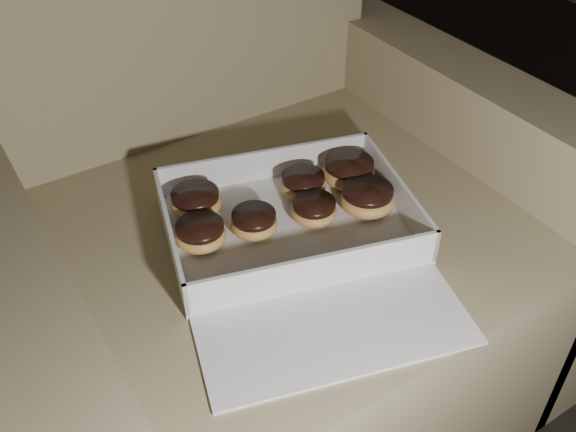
{
  "coord_description": "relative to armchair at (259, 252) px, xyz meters",
  "views": [
    {
      "loc": [
        -0.55,
        -0.67,
        1.06
      ],
      "look_at": [
        -0.15,
        -0.04,
        0.45
      ],
      "focal_mm": 40.0,
      "sensor_mm": 36.0,
      "label": 1
    }
  ],
  "objects": [
    {
      "name": "floor",
      "position": [
        0.15,
        -0.06,
        -0.3
      ],
      "size": [
        4.5,
        4.5,
        0.0
      ],
      "primitive_type": "plane",
      "color": "black",
      "rests_on": "ground"
    },
    {
      "name": "armchair",
      "position": [
        0.0,
        0.0,
        0.0
      ],
      "size": [
        0.91,
        0.77,
        0.95
      ],
      "color": "#847954",
      "rests_on": "floor"
    },
    {
      "name": "bakery_box",
      "position": [
        -0.01,
        -0.14,
        0.14
      ],
      "size": [
        0.45,
        0.5,
        0.06
      ],
      "rotation": [
        0.0,
        0.0,
        -0.27
      ],
      "color": "silver",
      "rests_on": "armchair"
    },
    {
      "name": "donut_a",
      "position": [
        -0.11,
        -0.0,
        0.16
      ],
      "size": [
        0.08,
        0.08,
        0.04
      ],
      "color": "#CB9147",
      "rests_on": "bakery_box"
    },
    {
      "name": "donut_b",
      "position": [
        0.12,
        -0.14,
        0.16
      ],
      "size": [
        0.08,
        0.08,
        0.04
      ],
      "color": "#CB9147",
      "rests_on": "bakery_box"
    },
    {
      "name": "donut_c",
      "position": [
        -0.13,
        -0.07,
        0.15
      ],
      "size": [
        0.07,
        0.07,
        0.04
      ],
      "color": "#CB9147",
      "rests_on": "bakery_box"
    },
    {
      "name": "donut_d",
      "position": [
        0.14,
        -0.06,
        0.16
      ],
      "size": [
        0.09,
        0.09,
        0.04
      ],
      "color": "#CB9147",
      "rests_on": "bakery_box"
    },
    {
      "name": "donut_e",
      "position": [
        0.04,
        -0.11,
        0.15
      ],
      "size": [
        0.07,
        0.07,
        0.04
      ],
      "color": "#CB9147",
      "rests_on": "bakery_box"
    },
    {
      "name": "donut_f",
      "position": [
        -0.06,
        -0.09,
        0.15
      ],
      "size": [
        0.07,
        0.07,
        0.04
      ],
      "color": "#CB9147",
      "rests_on": "bakery_box"
    },
    {
      "name": "donut_g",
      "position": [
        0.06,
        -0.05,
        0.15
      ],
      "size": [
        0.07,
        0.07,
        0.04
      ],
      "color": "#CB9147",
      "rests_on": "bakery_box"
    },
    {
      "name": "crumb_a",
      "position": [
        0.01,
        -0.21,
        0.14
      ],
      "size": [
        0.01,
        0.01,
        0.0
      ],
      "primitive_type": "ellipsoid",
      "color": "black",
      "rests_on": "bakery_box"
    },
    {
      "name": "crumb_b",
      "position": [
        -0.08,
        -0.2,
        0.14
      ],
      "size": [
        0.01,
        0.01,
        0.0
      ],
      "primitive_type": "ellipsoid",
      "color": "black",
      "rests_on": "bakery_box"
    },
    {
      "name": "crumb_c",
      "position": [
        0.05,
        -0.24,
        0.14
      ],
      "size": [
        0.01,
        0.01,
        0.0
      ],
      "primitive_type": "ellipsoid",
      "color": "black",
      "rests_on": "bakery_box"
    }
  ]
}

